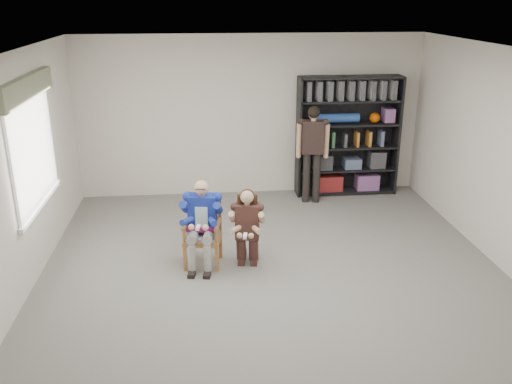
{
  "coord_description": "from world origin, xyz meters",
  "views": [
    {
      "loc": [
        -0.85,
        -5.8,
        3.4
      ],
      "look_at": [
        -0.2,
        0.6,
        1.05
      ],
      "focal_mm": 38.0,
      "sensor_mm": 36.0,
      "label": 1
    }
  ],
  "objects_px": {
    "bookshelf": "(348,136)",
    "armchair": "(203,233)",
    "seated_man": "(202,223)",
    "standing_man": "(312,155)",
    "kneeling_woman": "(247,229)"
  },
  "relations": [
    {
      "from": "armchair",
      "to": "standing_man",
      "type": "bearing_deg",
      "value": 58.16
    },
    {
      "from": "kneeling_woman",
      "to": "standing_man",
      "type": "xyz_separation_m",
      "value": [
        1.31,
        2.27,
        0.3
      ]
    },
    {
      "from": "armchair",
      "to": "seated_man",
      "type": "distance_m",
      "value": 0.14
    },
    {
      "from": "armchair",
      "to": "bookshelf",
      "type": "distance_m",
      "value": 3.68
    },
    {
      "from": "seated_man",
      "to": "standing_man",
      "type": "height_order",
      "value": "standing_man"
    },
    {
      "from": "armchair",
      "to": "seated_man",
      "type": "height_order",
      "value": "seated_man"
    },
    {
      "from": "standing_man",
      "to": "armchair",
      "type": "bearing_deg",
      "value": -121.72
    },
    {
      "from": "seated_man",
      "to": "armchair",
      "type": "bearing_deg",
      "value": 0.0
    },
    {
      "from": "seated_man",
      "to": "bookshelf",
      "type": "relative_size",
      "value": 0.56
    },
    {
      "from": "bookshelf",
      "to": "standing_man",
      "type": "bearing_deg",
      "value": -151.03
    },
    {
      "from": "seated_man",
      "to": "bookshelf",
      "type": "xyz_separation_m",
      "value": [
        2.59,
        2.55,
        0.46
      ]
    },
    {
      "from": "bookshelf",
      "to": "standing_man",
      "type": "relative_size",
      "value": 1.25
    },
    {
      "from": "seated_man",
      "to": "standing_man",
      "type": "relative_size",
      "value": 0.7
    },
    {
      "from": "armchair",
      "to": "kneeling_woman",
      "type": "bearing_deg",
      "value": -2.33
    },
    {
      "from": "bookshelf",
      "to": "armchair",
      "type": "bearing_deg",
      "value": -135.53
    }
  ]
}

